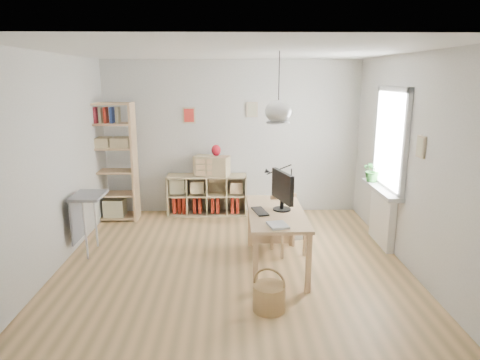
{
  "coord_description": "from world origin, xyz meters",
  "views": [
    {
      "loc": [
        -0.02,
        -5.3,
        2.4
      ],
      "look_at": [
        0.1,
        0.3,
        1.05
      ],
      "focal_mm": 32.0,
      "sensor_mm": 36.0,
      "label": 1
    }
  ],
  "objects_px": {
    "cube_shelf": "(206,198)",
    "storage_chest": "(284,223)",
    "chair": "(287,220)",
    "monitor": "(282,189)",
    "desk": "(276,218)",
    "tall_bookshelf": "(111,157)",
    "drawer_chest": "(212,166)"
  },
  "relations": [
    {
      "from": "cube_shelf",
      "to": "monitor",
      "type": "relative_size",
      "value": 2.49
    },
    {
      "from": "storage_chest",
      "to": "drawer_chest",
      "type": "distance_m",
      "value": 1.72
    },
    {
      "from": "storage_chest",
      "to": "drawer_chest",
      "type": "xyz_separation_m",
      "value": [
        -1.16,
        1.06,
        0.7
      ]
    },
    {
      "from": "chair",
      "to": "monitor",
      "type": "relative_size",
      "value": 1.43
    },
    {
      "from": "tall_bookshelf",
      "to": "drawer_chest",
      "type": "distance_m",
      "value": 1.71
    },
    {
      "from": "tall_bookshelf",
      "to": "drawer_chest",
      "type": "relative_size",
      "value": 3.32
    },
    {
      "from": "chair",
      "to": "storage_chest",
      "type": "distance_m",
      "value": 0.69
    },
    {
      "from": "chair",
      "to": "desk",
      "type": "bearing_deg",
      "value": -131.06
    },
    {
      "from": "tall_bookshelf",
      "to": "drawer_chest",
      "type": "xyz_separation_m",
      "value": [
        1.68,
        0.24,
        -0.2
      ]
    },
    {
      "from": "cube_shelf",
      "to": "storage_chest",
      "type": "relative_size",
      "value": 1.97
    },
    {
      "from": "cube_shelf",
      "to": "drawer_chest",
      "type": "height_order",
      "value": "drawer_chest"
    },
    {
      "from": "cube_shelf",
      "to": "storage_chest",
      "type": "xyz_separation_m",
      "value": [
        1.27,
        -1.11,
        -0.1
      ]
    },
    {
      "from": "cube_shelf",
      "to": "chair",
      "type": "relative_size",
      "value": 1.74
    },
    {
      "from": "monitor",
      "to": "drawer_chest",
      "type": "xyz_separation_m",
      "value": [
        -0.98,
        2.14,
        -0.14
      ]
    },
    {
      "from": "desk",
      "to": "storage_chest",
      "type": "relative_size",
      "value": 2.11
    },
    {
      "from": "tall_bookshelf",
      "to": "cube_shelf",
      "type": "bearing_deg",
      "value": 10.19
    },
    {
      "from": "desk",
      "to": "storage_chest",
      "type": "distance_m",
      "value": 1.24
    },
    {
      "from": "tall_bookshelf",
      "to": "chair",
      "type": "relative_size",
      "value": 2.49
    },
    {
      "from": "cube_shelf",
      "to": "tall_bookshelf",
      "type": "xyz_separation_m",
      "value": [
        -1.56,
        -0.28,
        0.79
      ]
    },
    {
      "from": "cube_shelf",
      "to": "tall_bookshelf",
      "type": "bearing_deg",
      "value": -169.81
    },
    {
      "from": "desk",
      "to": "cube_shelf",
      "type": "height_order",
      "value": "desk"
    },
    {
      "from": "storage_chest",
      "to": "cube_shelf",
      "type": "bearing_deg",
      "value": 131.29
    },
    {
      "from": "desk",
      "to": "storage_chest",
      "type": "height_order",
      "value": "desk"
    },
    {
      "from": "chair",
      "to": "monitor",
      "type": "distance_m",
      "value": 0.74
    },
    {
      "from": "monitor",
      "to": "drawer_chest",
      "type": "height_order",
      "value": "monitor"
    },
    {
      "from": "chair",
      "to": "monitor",
      "type": "height_order",
      "value": "monitor"
    },
    {
      "from": "tall_bookshelf",
      "to": "monitor",
      "type": "bearing_deg",
      "value": -35.55
    },
    {
      "from": "cube_shelf",
      "to": "chair",
      "type": "height_order",
      "value": "chair"
    },
    {
      "from": "desk",
      "to": "tall_bookshelf",
      "type": "distance_m",
      "value": 3.27
    },
    {
      "from": "storage_chest",
      "to": "drawer_chest",
      "type": "relative_size",
      "value": 1.18
    },
    {
      "from": "cube_shelf",
      "to": "storage_chest",
      "type": "distance_m",
      "value": 1.69
    },
    {
      "from": "chair",
      "to": "storage_chest",
      "type": "height_order",
      "value": "chair"
    }
  ]
}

